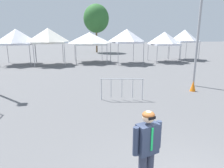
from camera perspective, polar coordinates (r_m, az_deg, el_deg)
canopy_tent_left_of_center at (r=23.38m, az=-25.48°, el=11.96°), size 3.22×3.22×3.63m
canopy_tent_behind_right at (r=21.98m, az=-17.63°, el=12.88°), size 3.17×3.17×3.71m
canopy_tent_center at (r=23.04m, az=-6.34°, el=12.66°), size 3.52×3.52×3.30m
canopy_tent_far_right at (r=22.01m, az=4.18°, el=13.38°), size 3.05×3.05×3.63m
canopy_tent_far_left at (r=24.00m, az=14.64°, el=12.36°), size 3.01×3.01×3.36m
canopy_tent_behind_left at (r=26.86m, az=19.83°, el=12.68°), size 2.79×2.79×3.63m
person_foreground at (r=4.10m, az=9.88°, el=-17.29°), size 0.63×0.34×1.78m
tree_behind_tents_left at (r=35.50m, az=-4.49°, el=18.01°), size 4.25×4.25×7.97m
crowd_barrier_by_lift at (r=9.72m, az=2.84°, el=-0.25°), size 2.05×0.55×1.08m
traffic_cone_lot_center at (r=12.20m, az=21.97°, el=-0.50°), size 0.32×0.32×0.60m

